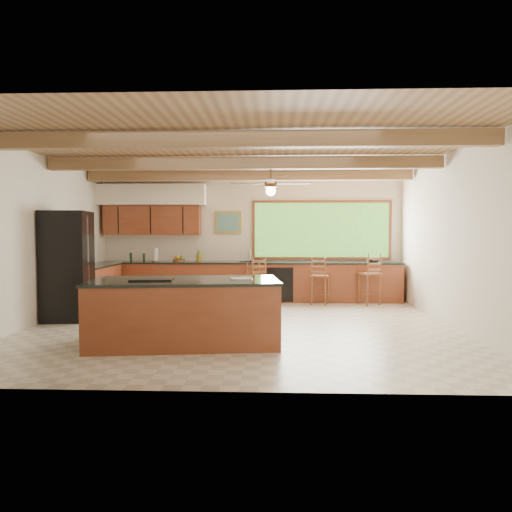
{
  "coord_description": "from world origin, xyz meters",
  "views": [
    {
      "loc": [
        0.55,
        -7.78,
        1.62
      ],
      "look_at": [
        0.22,
        0.8,
        1.17
      ],
      "focal_mm": 32.0,
      "sensor_mm": 36.0,
      "label": 1
    }
  ],
  "objects": [
    {
      "name": "ground",
      "position": [
        0.0,
        0.0,
        0.0
      ],
      "size": [
        7.2,
        7.2,
        0.0
      ],
      "primitive_type": "plane",
      "color": "beige",
      "rests_on": "ground"
    },
    {
      "name": "room_shell",
      "position": [
        -0.17,
        0.65,
        2.21
      ],
      "size": [
        7.27,
        6.54,
        3.02
      ],
      "color": "beige",
      "rests_on": "ground"
    },
    {
      "name": "counter_run",
      "position": [
        -0.82,
        2.52,
        0.46
      ],
      "size": [
        7.12,
        3.1,
        1.24
      ],
      "color": "brown",
      "rests_on": "ground"
    },
    {
      "name": "island",
      "position": [
        -0.72,
        -1.27,
        0.47
      ],
      "size": [
        2.81,
        1.56,
        0.95
      ],
      "rotation": [
        0.0,
        0.0,
        0.12
      ],
      "color": "brown",
      "rests_on": "ground"
    },
    {
      "name": "refrigerator",
      "position": [
        -3.22,
        0.4,
        1.0
      ],
      "size": [
        0.85,
        0.83,
        2.0
      ],
      "rotation": [
        0.0,
        0.0,
        0.1
      ],
      "color": "black",
      "rests_on": "ground"
    },
    {
      "name": "bar_stool_a",
      "position": [
        0.1,
        2.4,
        0.55
      ],
      "size": [
        0.34,
        0.34,
        0.93
      ],
      "rotation": [
        0.0,
        0.0,
        -0.02
      ],
      "color": "brown",
      "rests_on": "ground"
    },
    {
      "name": "bar_stool_b",
      "position": [
        0.16,
        2.39,
        0.64
      ],
      "size": [
        0.5,
        0.51,
        1.07
      ],
      "rotation": [
        0.0,
        0.0,
        0.4
      ],
      "color": "brown",
      "rests_on": "ground"
    },
    {
      "name": "bar_stool_c",
      "position": [
        1.59,
        2.34,
        0.63
      ],
      "size": [
        0.48,
        0.48,
        1.07
      ],
      "rotation": [
        0.0,
        0.0,
        -0.32
      ],
      "color": "brown",
      "rests_on": "ground"
    },
    {
      "name": "bar_stool_d",
      "position": [
        2.69,
        2.39,
        0.68
      ],
      "size": [
        0.55,
        0.55,
        1.15
      ],
      "rotation": [
        0.0,
        0.0,
        0.43
      ],
      "color": "brown",
      "rests_on": "ground"
    }
  ]
}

